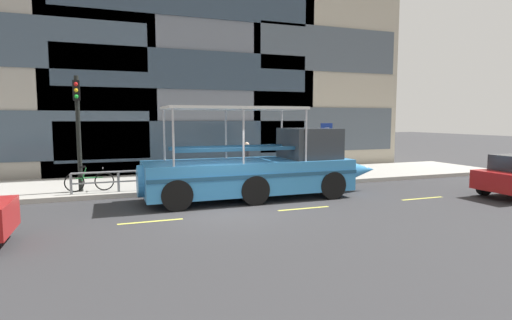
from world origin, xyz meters
TOP-DOWN VIEW (x-y plane):
  - ground_plane at (0.00, 0.00)m, footprint 120.00×120.00m
  - sidewalk at (0.00, 5.60)m, footprint 32.00×4.80m
  - curb_edge at (0.00, 3.11)m, footprint 32.00×0.18m
  - lane_centreline at (-0.00, -0.79)m, footprint 25.80×0.12m
  - curb_guardrail at (0.90, 3.45)m, footprint 11.39×0.09m
  - traffic_light_pole at (-4.46, 3.96)m, footprint 0.24×0.46m
  - parking_sign at (5.95, 4.00)m, footprint 0.60×0.12m
  - leaned_bicycle at (-4.16, 3.90)m, footprint 1.74×0.46m
  - duck_tour_boat at (1.84, 1.38)m, footprint 9.27×2.47m
  - pedestrian_near_bow at (5.30, 4.53)m, footprint 0.35×0.42m
  - pedestrian_mid_left at (2.35, 4.75)m, footprint 0.23×0.48m

SIDE VIEW (x-z plane):
  - ground_plane at x=0.00m, z-range 0.00..0.00m
  - lane_centreline at x=0.00m, z-range 0.00..0.01m
  - sidewalk at x=0.00m, z-range 0.00..0.18m
  - curb_edge at x=0.00m, z-range 0.00..0.18m
  - leaned_bicycle at x=-4.16m, z-range 0.08..1.04m
  - curb_guardrail at x=0.90m, z-range 0.31..1.09m
  - duck_tour_boat at x=1.84m, z-range -0.57..2.73m
  - pedestrian_mid_left at x=2.35m, z-range 0.35..2.03m
  - pedestrian_near_bow at x=5.30m, z-range 0.36..2.10m
  - parking_sign at x=5.95m, z-range 0.63..3.13m
  - traffic_light_pole at x=-4.46m, z-range 0.63..4.89m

